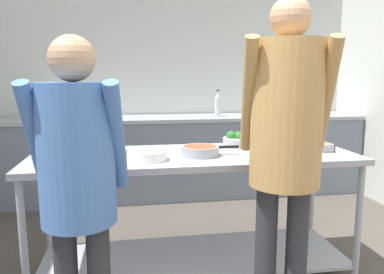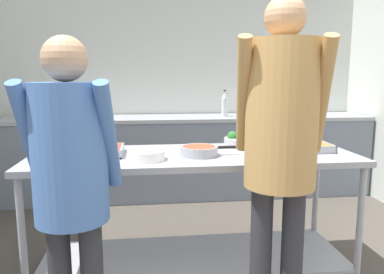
# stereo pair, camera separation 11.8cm
# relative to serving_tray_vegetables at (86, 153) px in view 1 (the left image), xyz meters

# --- Properties ---
(wall_rear) EXTENTS (4.52, 0.06, 2.65)m
(wall_rear) POSITION_rel_serving_tray_vegetables_xyz_m (0.82, 2.14, 0.42)
(wall_rear) COLOR silver
(wall_rear) RESTS_ON ground_plane
(back_counter) EXTENTS (4.36, 0.65, 0.94)m
(back_counter) POSITION_rel_serving_tray_vegetables_xyz_m (0.82, 1.77, -0.43)
(back_counter) COLOR slate
(back_counter) RESTS_ON ground_plane
(serving_counter) EXTENTS (2.21, 0.75, 0.88)m
(serving_counter) POSITION_rel_serving_tray_vegetables_xyz_m (0.73, -0.04, -0.31)
(serving_counter) COLOR #9EA0A8
(serving_counter) RESTS_ON ground_plane
(serving_tray_vegetables) EXTENTS (0.49, 0.32, 0.05)m
(serving_tray_vegetables) POSITION_rel_serving_tray_vegetables_xyz_m (0.00, 0.00, 0.00)
(serving_tray_vegetables) COLOR #9EA0A8
(serving_tray_vegetables) RESTS_ON serving_counter
(plate_stack) EXTENTS (0.24, 0.24, 0.06)m
(plate_stack) POSITION_rel_serving_tray_vegetables_xyz_m (0.40, -0.19, 0.00)
(plate_stack) COLOR white
(plate_stack) RESTS_ON serving_counter
(sauce_pan) EXTENTS (0.39, 0.25, 0.06)m
(sauce_pan) POSITION_rel_serving_tray_vegetables_xyz_m (0.76, -0.10, 0.01)
(sauce_pan) COLOR #9EA0A8
(sauce_pan) RESTS_ON serving_counter
(broccoli_bowl) EXTENTS (0.24, 0.24, 0.12)m
(broccoli_bowl) POSITION_rel_serving_tray_vegetables_xyz_m (1.10, 0.18, 0.02)
(broccoli_bowl) COLOR #B2B2B7
(broccoli_bowl) RESTS_ON serving_counter
(serving_tray_roast) EXTENTS (0.44, 0.30, 0.05)m
(serving_tray_roast) POSITION_rel_serving_tray_vegetables_xyz_m (1.48, -0.01, -0.00)
(serving_tray_roast) COLOR #9EA0A8
(serving_tray_roast) RESTS_ON serving_counter
(guest_serving_left) EXTENTS (0.53, 0.44, 1.80)m
(guest_serving_left) POSITION_rel_serving_tray_vegetables_xyz_m (1.10, -0.68, 0.21)
(guest_serving_left) COLOR #2D2D33
(guest_serving_left) RESTS_ON ground_plane
(guest_serving_right) EXTENTS (0.47, 0.35, 1.58)m
(guest_serving_right) POSITION_rel_serving_tray_vegetables_xyz_m (0.05, -0.75, 0.07)
(guest_serving_right) COLOR #2D2D33
(guest_serving_right) RESTS_ON ground_plane
(water_bottle) EXTENTS (0.07, 0.07, 0.31)m
(water_bottle) POSITION_rel_serving_tray_vegetables_xyz_m (1.30, 1.72, 0.18)
(water_bottle) COLOR silver
(water_bottle) RESTS_ON back_counter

